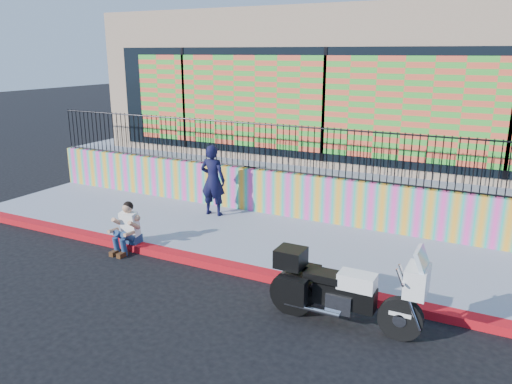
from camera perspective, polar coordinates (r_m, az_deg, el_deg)
The scene contains 10 objects.
ground at distance 9.73m, azimuth -1.18°, elevation -9.40°, with size 90.00×90.00×0.00m, color black.
red_curb at distance 9.70m, azimuth -1.18°, elevation -8.99°, with size 16.00×0.30×0.15m, color #B30C1C.
sidewalk at distance 11.06m, azimuth 2.90°, elevation -5.80°, with size 16.00×3.00×0.15m, color gray.
mural_wall at distance 12.26m, azimuth 6.02°, elevation -0.61°, with size 16.00×0.20×1.10m, color #FC42B1.
metal_fence at distance 11.99m, azimuth 6.18°, elevation 4.67°, with size 15.80×0.04×1.20m, color black, non-canonical shape.
elevated_platform at distance 17.00m, azimuth 12.30°, elevation 3.46°, with size 16.00×10.00×1.25m, color gray.
storefront_building at distance 16.45m, azimuth 12.63°, elevation 12.28°, with size 14.00×8.06×4.00m.
police_motorcycle at distance 7.93m, azimuth 9.80°, elevation -10.77°, with size 2.39×0.79×1.49m.
police_officer at distance 12.48m, azimuth -4.95°, elevation 1.36°, with size 0.65×0.43×1.79m, color black.
seated_man at distance 10.96m, azimuth -14.69°, elevation -4.44°, with size 0.54×0.71×1.06m.
Camera 1 is at (4.20, -7.75, 4.13)m, focal length 35.00 mm.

